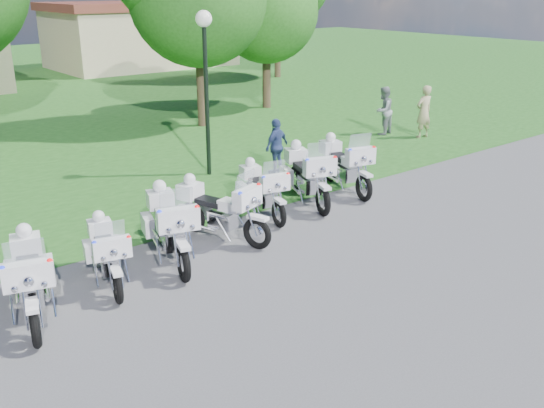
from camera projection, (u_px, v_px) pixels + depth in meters
ground at (341, 256)px, 12.06m from camera, size 100.00×100.00×0.00m
motorcycle_0 at (30, 277)px, 9.71m from camera, size 1.20×2.35×1.62m
motorcycle_1 at (107, 252)px, 10.85m from camera, size 1.01×2.05×1.40m
motorcycle_2 at (170, 225)px, 11.74m from camera, size 1.29×2.45×1.70m
motorcycle_3 at (218, 209)px, 12.71m from camera, size 1.26×2.31×1.61m
motorcycle_4 at (262, 189)px, 14.11m from camera, size 1.04×2.16×1.47m
motorcycle_5 at (307, 174)px, 14.91m from camera, size 1.38×2.42×1.70m
motorcycle_6 at (344, 164)px, 15.82m from camera, size 1.23×2.42×1.67m
lamp_post at (205, 54)px, 16.16m from camera, size 0.44×0.44×4.49m
tree_3 at (265, 0)px, 25.27m from camera, size 5.12×4.37×6.82m
building_east at (141, 34)px, 39.88m from camera, size 11.44×7.28×4.10m
bystander_a at (424, 112)px, 21.17m from camera, size 0.71×0.50×1.83m
bystander_b at (383, 111)px, 21.66m from camera, size 0.96×0.82×1.71m
bystander_c at (277, 147)px, 17.11m from camera, size 1.00×0.60×1.59m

